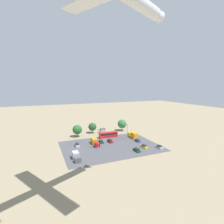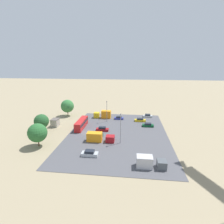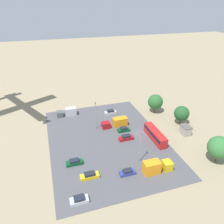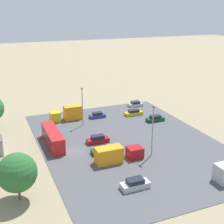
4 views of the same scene
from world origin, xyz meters
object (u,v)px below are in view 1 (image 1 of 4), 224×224
(shed_building, at_px, (103,131))
(parked_car_5, at_px, (137,150))
(parked_car_2, at_px, (144,146))
(parked_car_4, at_px, (77,145))
(parked_car_3, at_px, (159,147))
(parked_car_6, at_px, (110,141))
(bus, at_px, (108,135))
(parked_truck_0, at_px, (76,156))
(parked_truck_2, at_px, (133,135))
(parked_car_0, at_px, (137,141))
(parked_car_1, at_px, (101,142))
(parked_truck_1, at_px, (95,142))

(shed_building, relative_size, parked_car_5, 0.82)
(parked_car_2, xyz_separation_m, parked_car_4, (31.00, -15.07, 0.07))
(parked_car_3, xyz_separation_m, parked_car_6, (19.30, -18.38, 0.08))
(parked_car_5, relative_size, parked_car_6, 0.95)
(bus, bearing_deg, parked_car_4, -68.17)
(parked_car_4, bearing_deg, parked_truck_0, 76.86)
(parked_truck_2, bearing_deg, parked_car_4, -177.17)
(parked_car_5, distance_m, parked_truck_2, 21.74)
(parked_truck_2, bearing_deg, parked_truck_0, -155.04)
(parked_car_3, bearing_deg, shed_building, -66.68)
(parked_car_3, distance_m, parked_car_5, 12.71)
(bus, bearing_deg, parked_car_6, -16.19)
(parked_car_6, xyz_separation_m, parked_truck_2, (-15.86, -2.16, 0.90))
(parked_car_3, bearing_deg, parked_car_4, -26.65)
(shed_building, relative_size, parked_car_0, 0.89)
(parked_car_1, xyz_separation_m, parked_car_2, (-17.69, 15.60, -0.00))
(parked_car_1, relative_size, parked_car_6, 0.86)
(parked_car_0, xyz_separation_m, parked_car_1, (19.43, -6.17, 0.01))
(parked_car_3, relative_size, parked_car_6, 0.88)
(parked_car_5, xyz_separation_m, parked_truck_2, (-9.24, -19.66, 0.96))
(parked_car_1, relative_size, parked_car_3, 0.98)
(parked_car_6, bearing_deg, parked_car_4, 178.52)
(parked_car_2, relative_size, parked_car_6, 1.02)
(parked_car_0, bearing_deg, parked_car_3, 110.03)
(parked_car_6, bearing_deg, parked_car_2, -48.88)
(parked_car_1, bearing_deg, parked_car_0, 162.39)
(parked_car_2, xyz_separation_m, parked_truck_1, (21.64, -14.23, 0.75))
(bus, xyz_separation_m, parked_truck_0, (24.52, 24.26, -0.39))
(parked_car_4, height_order, parked_truck_2, parked_truck_2)
(parked_car_0, distance_m, parked_car_6, 15.38)
(parked_truck_1, height_order, parked_truck_2, parked_truck_2)
(parked_car_2, height_order, parked_car_6, parked_car_6)
(shed_building, xyz_separation_m, parked_car_0, (-11.64, 24.97, -0.89))
(parked_car_2, bearing_deg, parked_car_4, -25.93)
(bus, height_order, parked_truck_0, bus)
(shed_building, relative_size, parked_truck_2, 0.47)
(shed_building, bearing_deg, parked_car_1, 67.48)
(bus, bearing_deg, parked_car_0, 40.48)
(parked_truck_1, relative_size, parked_truck_2, 1.16)
(parked_truck_2, bearing_deg, shed_building, 126.42)
(parked_car_0, xyz_separation_m, parked_car_4, (32.74, -5.64, 0.08))
(bus, distance_m, parked_car_6, 9.23)
(parked_car_1, distance_m, parked_car_4, 13.31)
(shed_building, xyz_separation_m, parked_car_1, (7.80, 18.80, -0.88))
(shed_building, bearing_deg, parked_truck_1, 59.79)
(parked_truck_0, xyz_separation_m, parked_truck_2, (-37.83, -17.61, 0.25))
(parked_car_0, bearing_deg, bus, -49.52)
(shed_building, height_order, parked_truck_0, shed_building)
(parked_car_2, distance_m, parked_car_6, 19.39)
(parked_car_6, relative_size, parked_truck_2, 0.60)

